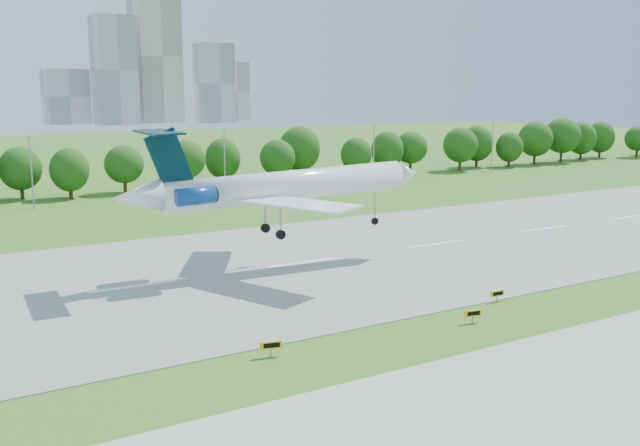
{
  "coord_description": "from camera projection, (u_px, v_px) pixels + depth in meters",
  "views": [
    {
      "loc": [
        -39.49,
        -44.86,
        19.73
      ],
      "look_at": [
        -1.88,
        18.0,
        6.06
      ],
      "focal_mm": 40.0,
      "sensor_mm": 36.0,
      "label": 1
    }
  ],
  "objects": [
    {
      "name": "skyline",
      "position": [
        151.0,
        72.0,
        435.88
      ],
      "size": [
        127.0,
        52.0,
        80.0
      ],
      "color": "#B2B2B7",
      "rests_on": "ground"
    },
    {
      "name": "light_poles",
      "position": [
        135.0,
        166.0,
        128.15
      ],
      "size": [
        175.9,
        0.25,
        12.19
      ],
      "color": "gray",
      "rests_on": "ground"
    },
    {
      "name": "taxiway",
      "position": [
        629.0,
        399.0,
        46.2
      ],
      "size": [
        400.0,
        23.0,
        0.08
      ],
      "primitive_type": "cube",
      "color": "#ADADA8",
      "rests_on": "ground"
    },
    {
      "name": "runway",
      "position": [
        303.0,
        263.0,
        82.48
      ],
      "size": [
        400.0,
        45.0,
        0.08
      ],
      "primitive_type": "cube",
      "color": "gray",
      "rests_on": "ground"
    },
    {
      "name": "taxi_sign_centre",
      "position": [
        473.0,
        313.0,
        61.23
      ],
      "size": [
        1.63,
        0.5,
        1.14
      ],
      "rotation": [
        0.0,
        0.0,
        -0.2
      ],
      "color": "gray",
      "rests_on": "ground"
    },
    {
      "name": "taxi_sign_right",
      "position": [
        497.0,
        294.0,
        67.35
      ],
      "size": [
        1.56,
        0.28,
        1.09
      ],
      "rotation": [
        0.0,
        0.0,
        -0.05
      ],
      "color": "gray",
      "rests_on": "ground"
    },
    {
      "name": "ground",
      "position": [
        446.0,
        323.0,
        61.39
      ],
      "size": [
        600.0,
        600.0,
        0.0
      ],
      "primitive_type": "plane",
      "color": "#396B1C",
      "rests_on": "ground"
    },
    {
      "name": "airliner",
      "position": [
        273.0,
        186.0,
        79.0
      ],
      "size": [
        36.8,
        26.8,
        12.43
      ],
      "rotation": [
        0.0,
        -0.03,
        -0.06
      ],
      "color": "white",
      "rests_on": "ground"
    },
    {
      "name": "taxi_sign_left",
      "position": [
        271.0,
        345.0,
        53.47
      ],
      "size": [
        1.69,
        0.6,
        1.19
      ],
      "rotation": [
        0.0,
        0.0,
        -0.25
      ],
      "color": "gray",
      "rests_on": "ground"
    },
    {
      "name": "tree_line",
      "position": [
        132.0,
        161.0,
        137.87
      ],
      "size": [
        288.4,
        8.4,
        10.4
      ],
      "color": "#382314",
      "rests_on": "ground"
    }
  ]
}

